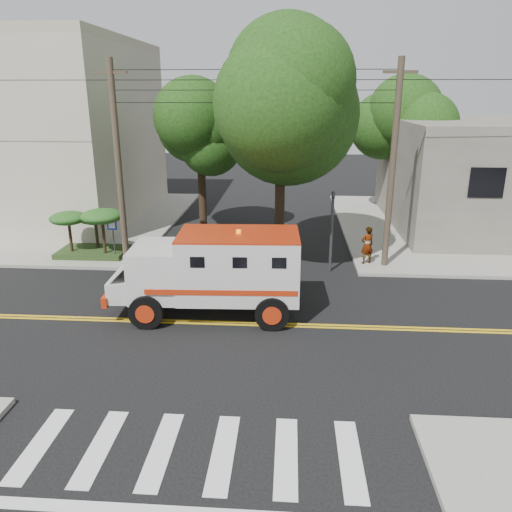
{
  "coord_description": "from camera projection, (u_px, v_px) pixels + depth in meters",
  "views": [
    {
      "loc": [
        1.96,
        -15.57,
        7.63
      ],
      "look_at": [
        0.7,
        2.67,
        1.6
      ],
      "focal_mm": 35.0,
      "sensor_mm": 36.0,
      "label": 1
    }
  ],
  "objects": [
    {
      "name": "sidewalk_ne",
      "position": [
        487.0,
        228.0,
        29.15
      ],
      "size": [
        17.0,
        17.0,
        0.15
      ],
      "primitive_type": "cube",
      "color": "gray",
      "rests_on": "ground"
    },
    {
      "name": "sidewalk_nw",
      "position": [
        40.0,
        220.0,
        30.92
      ],
      "size": [
        17.0,
        17.0,
        0.15
      ],
      "primitive_type": "cube",
      "color": "gray",
      "rests_on": "ground"
    },
    {
      "name": "tree_left",
      "position": [
        205.0,
        129.0,
        26.82
      ],
      "size": [
        4.48,
        4.2,
        7.7
      ],
      "color": "black",
      "rests_on": "ground"
    },
    {
      "name": "tree_right",
      "position": [
        407.0,
        119.0,
        29.72
      ],
      "size": [
        4.8,
        4.5,
        8.2
      ],
      "color": "black",
      "rests_on": "ground"
    },
    {
      "name": "utility_pole_right",
      "position": [
        392.0,
        169.0,
        21.32
      ],
      "size": [
        0.28,
        0.28,
        9.0
      ],
      "primitive_type": "cylinder",
      "color": "#382D23",
      "rests_on": "ground"
    },
    {
      "name": "pedestrian_b",
      "position": [
        429.0,
        236.0,
        24.31
      ],
      "size": [
        0.75,
        0.59,
        1.55
      ],
      "primitive_type": "imported",
      "rotation": [
        0.0,
        0.0,
        3.14
      ],
      "color": "gray",
      "rests_on": "sidewalk_ne"
    },
    {
      "name": "building_left",
      "position": [
        9.0,
        134.0,
        30.89
      ],
      "size": [
        16.0,
        14.0,
        10.0
      ],
      "primitive_type": "cube",
      "color": "#B4AB94",
      "rests_on": "sidewalk_nw"
    },
    {
      "name": "armored_truck",
      "position": [
        214.0,
        269.0,
        17.48
      ],
      "size": [
        6.76,
        2.93,
        3.03
      ],
      "rotation": [
        0.0,
        0.0,
        0.04
      ],
      "color": "beige",
      "rests_on": "ground"
    },
    {
      "name": "accessibility_sign",
      "position": [
        113.0,
        234.0,
        23.1
      ],
      "size": [
        0.45,
        0.1,
        2.02
      ],
      "color": "#3F3F42",
      "rests_on": "ground"
    },
    {
      "name": "traffic_signal",
      "position": [
        332.0,
        223.0,
        21.63
      ],
      "size": [
        0.15,
        0.18,
        3.6
      ],
      "color": "#3F3F42",
      "rests_on": "ground"
    },
    {
      "name": "palm_planter",
      "position": [
        90.0,
        225.0,
        23.52
      ],
      "size": [
        3.52,
        2.63,
        2.36
      ],
      "color": "#1E3314",
      "rests_on": "sidewalk_nw"
    },
    {
      "name": "tree_main",
      "position": [
        292.0,
        103.0,
        20.77
      ],
      "size": [
        6.08,
        5.7,
        9.85
      ],
      "color": "black",
      "rests_on": "ground"
    },
    {
      "name": "ground",
      "position": [
        231.0,
        323.0,
        17.27
      ],
      "size": [
        100.0,
        100.0,
        0.0
      ],
      "primitive_type": "plane",
      "color": "black",
      "rests_on": "ground"
    },
    {
      "name": "utility_pole_left",
      "position": [
        119.0,
        167.0,
        21.91
      ],
      "size": [
        0.28,
        0.28,
        9.0
      ],
      "primitive_type": "cylinder",
      "color": "#382D23",
      "rests_on": "ground"
    },
    {
      "name": "pedestrian_a",
      "position": [
        367.0,
        245.0,
        22.61
      ],
      "size": [
        0.75,
        0.64,
        1.73
      ],
      "primitive_type": "imported",
      "rotation": [
        0.0,
        0.0,
        3.56
      ],
      "color": "gray",
      "rests_on": "sidewalk_ne"
    }
  ]
}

